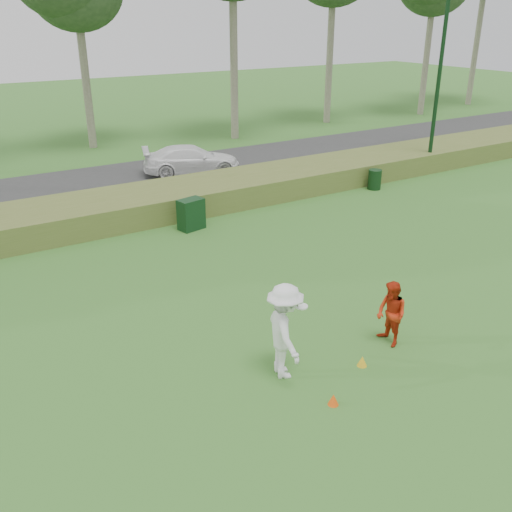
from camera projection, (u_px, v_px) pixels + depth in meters
ground at (358, 378)px, 11.81m from camera, size 120.00×120.00×0.00m
reed_strip at (142, 204)px, 21.00m from camera, size 80.00×3.00×0.90m
park_road at (100, 184)px, 25.07m from camera, size 80.00×6.00×0.06m
lamp_post at (443, 46)px, 24.98m from camera, size 0.70×0.70×8.18m
player_white at (285, 331)px, 11.55m from camera, size 1.10×1.49×2.06m
player_red at (391, 314)px, 12.75m from camera, size 0.66×0.81×1.53m
cone_orange at (333, 400)px, 10.97m from camera, size 0.21×0.21×0.23m
cone_yellow at (362, 361)px, 12.18m from camera, size 0.21×0.21×0.24m
utility_cabinet at (191, 214)px, 19.71m from camera, size 0.96×0.71×1.08m
trash_bin at (375, 179)px, 24.24m from camera, size 0.63×0.63×0.84m
car_right at (192, 160)px, 26.31m from camera, size 4.75×3.11×1.28m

